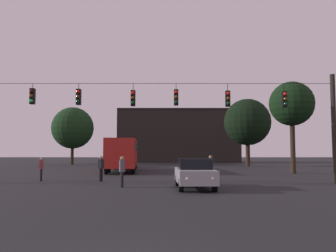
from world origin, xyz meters
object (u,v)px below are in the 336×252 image
(city_bus, at_px, (122,152))
(pedestrian_crossing_left, at_px, (100,167))
(tree_left_silhouette, at_px, (246,122))
(tree_right_far, at_px, (72,128))
(car_far_left, at_px, (125,160))
(pedestrian_crossing_center, at_px, (121,170))
(tree_behind_building, at_px, (291,104))
(car_near_right, at_px, (194,173))
(pedestrian_crossing_right, at_px, (40,168))
(pedestrian_near_bus, at_px, (210,167))

(city_bus, height_order, pedestrian_crossing_left, city_bus)
(city_bus, distance_m, tree_left_silhouette, 18.99)
(pedestrian_crossing_left, distance_m, tree_right_far, 29.71)
(pedestrian_crossing_left, height_order, tree_left_silhouette, tree_left_silhouette)
(car_far_left, bearing_deg, pedestrian_crossing_center, -83.66)
(pedestrian_crossing_center, bearing_deg, tree_behind_building, 41.21)
(city_bus, bearing_deg, car_near_right, -69.73)
(car_far_left, distance_m, pedestrian_crossing_center, 23.97)
(city_bus, relative_size, pedestrian_crossing_right, 7.35)
(pedestrian_near_bus, height_order, tree_behind_building, tree_behind_building)
(pedestrian_crossing_right, relative_size, tree_right_far, 0.18)
(city_bus, xyz_separation_m, car_far_left, (-0.79, 9.08, -1.07))
(city_bus, relative_size, car_near_right, 2.54)
(pedestrian_crossing_center, distance_m, tree_left_silhouette, 29.59)
(pedestrian_near_bus, xyz_separation_m, tree_behind_building, (8.14, 8.01, 5.09))
(tree_right_far, bearing_deg, pedestrian_near_bus, -59.36)
(car_near_right, bearing_deg, pedestrian_crossing_right, 155.22)
(car_near_right, bearing_deg, pedestrian_near_bus, 72.29)
(pedestrian_crossing_right, bearing_deg, city_bus, 70.90)
(car_far_left, bearing_deg, tree_right_far, 138.73)
(city_bus, relative_size, tree_left_silhouette, 1.28)
(pedestrian_near_bus, bearing_deg, tree_behind_building, 44.57)
(city_bus, xyz_separation_m, car_near_right, (5.67, -15.35, -1.07))
(car_near_right, relative_size, tree_right_far, 0.53)
(car_near_right, relative_size, car_far_left, 0.99)
(car_near_right, relative_size, pedestrian_crossing_left, 2.73)
(pedestrian_near_bus, bearing_deg, tree_left_silhouette, 71.50)
(pedestrian_near_bus, distance_m, tree_right_far, 32.60)
(tree_right_far, bearing_deg, pedestrian_crossing_left, -71.14)
(car_far_left, distance_m, tree_right_far, 12.36)
(tree_right_far, bearing_deg, car_near_right, -64.73)
(city_bus, height_order, pedestrian_near_bus, city_bus)
(city_bus, distance_m, tree_right_far, 19.47)
(pedestrian_crossing_right, distance_m, tree_right_far, 28.57)
(tree_behind_building, bearing_deg, pedestrian_crossing_right, -157.45)
(tree_behind_building, bearing_deg, car_far_left, 142.60)
(car_near_right, bearing_deg, pedestrian_crossing_left, 143.11)
(pedestrian_crossing_right, relative_size, tree_behind_building, 0.19)
(city_bus, distance_m, car_near_right, 16.39)
(car_near_right, relative_size, pedestrian_crossing_right, 2.89)
(pedestrian_crossing_left, relative_size, tree_behind_building, 0.20)
(pedestrian_crossing_left, bearing_deg, pedestrian_near_bus, 0.08)
(pedestrian_crossing_left, bearing_deg, car_near_right, -36.89)
(car_far_left, bearing_deg, car_near_right, -75.20)
(car_far_left, relative_size, pedestrian_crossing_center, 2.72)
(city_bus, relative_size, pedestrian_near_bus, 6.78)
(tree_behind_building, bearing_deg, city_bus, 168.41)
(tree_behind_building, bearing_deg, pedestrian_crossing_left, -152.01)
(car_far_left, bearing_deg, tree_left_silhouette, 9.09)
(car_near_right, relative_size, tree_behind_building, 0.55)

